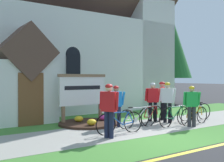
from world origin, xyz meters
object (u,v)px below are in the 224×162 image
object	(u,v)px
bicycle_yellow	(151,115)
cyclist_in_red_jersey	(162,97)
bicycle_blue	(194,115)
bicycle_orange	(195,111)
cyclist_in_yellow_jersey	(153,99)
bicycle_silver	(120,123)
church_sign	(83,91)
bicycle_black	(175,116)
bicycle_red	(138,118)
cyclist_in_white_jersey	(192,103)
cyclist_in_green_jersey	(167,99)
roadside_conifer	(167,40)
cyclist_in_blue_jersey	(116,103)
cyclist_in_orange_jersey	(109,106)

from	to	relation	value
bicycle_yellow	cyclist_in_red_jersey	bearing A→B (deg)	23.81
bicycle_yellow	bicycle_blue	distance (m)	1.76
bicycle_orange	cyclist_in_yellow_jersey	distance (m)	2.07
bicycle_silver	bicycle_blue	bearing A→B (deg)	-3.25
church_sign	bicycle_silver	distance (m)	2.86
bicycle_black	bicycle_red	bearing A→B (deg)	158.86
church_sign	cyclist_in_white_jersey	bearing A→B (deg)	-46.60
bicycle_yellow	cyclist_in_green_jersey	world-z (taller)	cyclist_in_green_jersey
church_sign	cyclist_in_white_jersey	world-z (taller)	church_sign
cyclist_in_white_jersey	church_sign	bearing A→B (deg)	133.40
bicycle_blue	cyclist_in_green_jersey	world-z (taller)	cyclist_in_green_jersey
bicycle_black	roadside_conifer	xyz separation A→B (m)	(6.97, 7.22, 4.37)
cyclist_in_green_jersey	cyclist_in_blue_jersey	bearing A→B (deg)	170.46
cyclist_in_orange_jersey	cyclist_in_red_jersey	distance (m)	4.37
cyclist_in_green_jersey	cyclist_in_red_jersey	xyz separation A→B (m)	(0.36, 0.67, 0.01)
roadside_conifer	bicycle_silver	bearing A→B (deg)	-143.16
cyclist_in_white_jersey	cyclist_in_red_jersey	world-z (taller)	cyclist_in_red_jersey
bicycle_red	cyclist_in_blue_jersey	bearing A→B (deg)	139.98
bicycle_yellow	cyclist_in_green_jersey	bearing A→B (deg)	-12.32
cyclist_in_white_jersey	cyclist_in_yellow_jersey	bearing A→B (deg)	100.25
bicycle_black	bicycle_orange	size ratio (longest dim) A/B	0.99
bicycle_yellow	cyclist_in_orange_jersey	size ratio (longest dim) A/B	1.00
bicycle_blue	cyclist_in_yellow_jersey	xyz separation A→B (m)	(-0.89, 1.51, 0.62)
bicycle_blue	bicycle_black	bearing A→B (deg)	168.85
cyclist_in_yellow_jersey	cyclist_in_orange_jersey	bearing A→B (deg)	-153.67
bicycle_black	bicycle_red	world-z (taller)	bicycle_red
bicycle_silver	cyclist_in_green_jersey	size ratio (longest dim) A/B	1.05
church_sign	bicycle_red	distance (m)	2.65
bicycle_blue	cyclist_in_yellow_jersey	world-z (taller)	cyclist_in_yellow_jersey
church_sign	cyclist_in_white_jersey	size ratio (longest dim) A/B	1.39
cyclist_in_white_jersey	cyclist_in_green_jersey	bearing A→B (deg)	94.18
bicycle_yellow	bicycle_blue	xyz separation A→B (m)	(1.42, -1.04, -0.01)
church_sign	bicycle_orange	xyz separation A→B (m)	(4.52, -2.19, -0.95)
church_sign	bicycle_red	size ratio (longest dim) A/B	1.22
bicycle_black	bicycle_red	xyz separation A→B (m)	(-1.43, 0.55, -0.00)
bicycle_yellow	cyclist_in_yellow_jersey	size ratio (longest dim) A/B	1.01
cyclist_in_white_jersey	cyclist_in_red_jersey	xyz separation A→B (m)	(0.27, 1.87, 0.11)
cyclist_in_white_jersey	roadside_conifer	xyz separation A→B (m)	(6.58, 7.73, 3.84)
cyclist_in_white_jersey	bicycle_yellow	bearing A→B (deg)	122.33
bicycle_yellow	bicycle_orange	distance (m)	2.37
bicycle_black	bicycle_yellow	bearing A→B (deg)	118.95
church_sign	cyclist_in_blue_jersey	world-z (taller)	church_sign
bicycle_silver	cyclist_in_green_jersey	xyz separation A→B (m)	(2.95, 0.67, 0.63)
church_sign	bicycle_orange	bearing A→B (deg)	-25.90
church_sign	bicycle_yellow	size ratio (longest dim) A/B	1.29
bicycle_blue	cyclist_in_red_jersey	size ratio (longest dim) A/B	1.00
cyclist_in_green_jersey	cyclist_in_red_jersey	distance (m)	0.76
bicycle_silver	cyclist_in_orange_jersey	distance (m)	1.02
bicycle_blue	cyclist_in_blue_jersey	bearing A→B (deg)	157.12
bicycle_blue	bicycle_silver	bearing A→B (deg)	176.75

